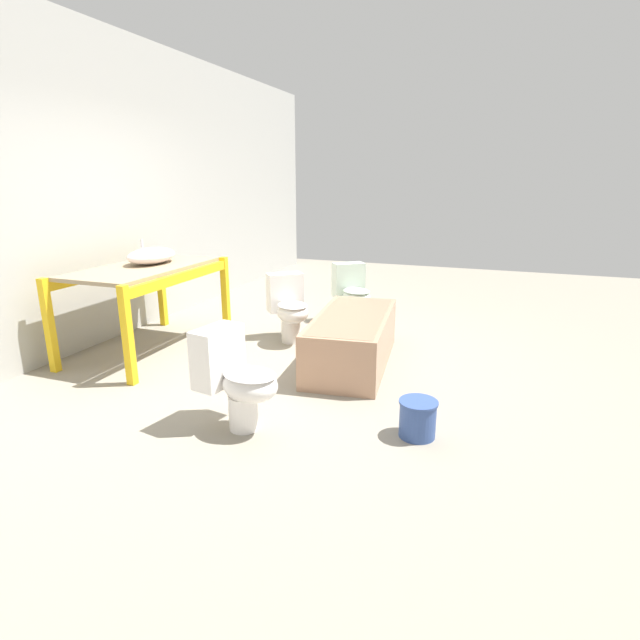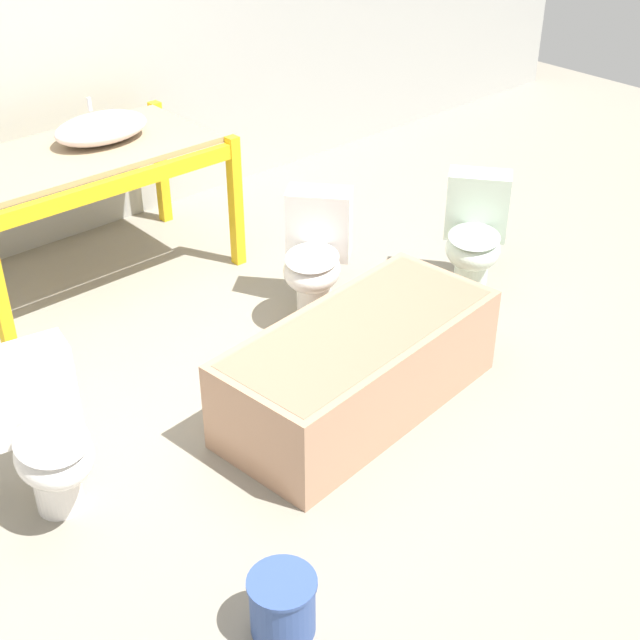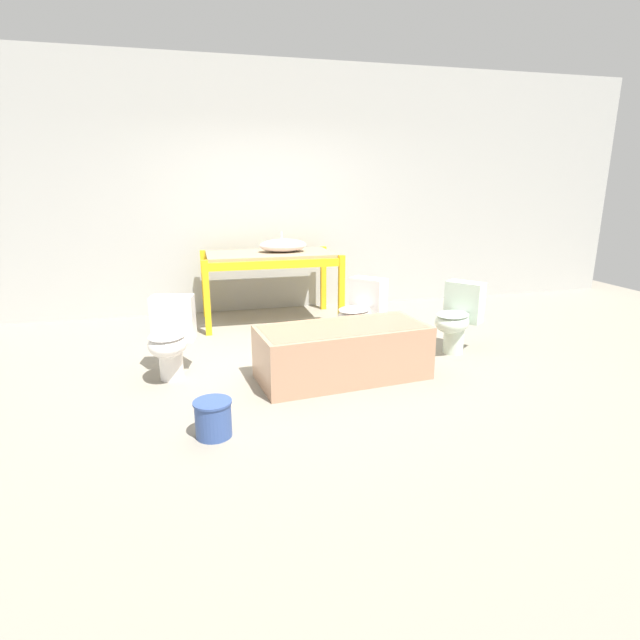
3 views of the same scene
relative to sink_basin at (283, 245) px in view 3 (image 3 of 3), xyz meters
The scene contains 9 objects.
ground_plane 1.82m from the sink_basin, 94.78° to the right, with size 12.00×12.00×0.00m, color gray.
warehouse_wall_rear 0.94m from the sink_basin, 101.09° to the left, with size 10.80×0.08×3.20m.
shelving_rack 0.27m from the sink_basin, behind, with size 1.66×0.93×0.87m.
sink_basin is the anchor object (origin of this frame).
bathtub_main 2.20m from the sink_basin, 85.97° to the right, with size 1.56×0.81×0.48m.
toilet_near 2.22m from the sink_basin, 128.27° to the right, with size 0.45×0.63×0.71m.
toilet_far 2.32m from the sink_basin, 48.73° to the right, with size 0.67×0.63×0.71m.
toilet_extra 1.49m from the sink_basin, 64.42° to the right, with size 0.67×0.64×0.71m.
bucket_white 3.18m from the sink_basin, 109.48° to the right, with size 0.27×0.27×0.26m.
Camera 3 is at (-0.96, -4.56, 1.69)m, focal length 28.00 mm.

